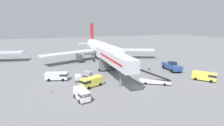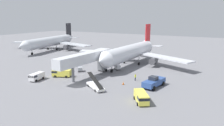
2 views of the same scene
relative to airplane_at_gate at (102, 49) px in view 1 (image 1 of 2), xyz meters
name	(u,v)px [view 1 (image 1 of 2)]	position (x,y,z in m)	size (l,w,h in m)	color
ground_plane	(139,87)	(-1.36, -28.81, -4.60)	(300.00, 300.00, 0.00)	slate
airplane_at_gate	(102,49)	(0.00, 0.00, 0.00)	(44.15, 39.67, 13.90)	silver
jet_bridge	(112,58)	(-4.31, -20.57, 0.76)	(4.38, 21.55, 7.11)	silver
pushback_tug	(172,66)	(15.28, -20.12, -3.32)	(3.97, 7.77, 2.77)	#2D4C8E
belt_loader_truck	(155,81)	(3.35, -28.23, -3.82)	(7.01, 5.42, 3.33)	white
service_van_mid_center	(205,76)	(16.23, -30.83, -3.41)	(4.79, 5.65, 2.06)	#E5DB4C
service_van_far_right	(57,76)	(-17.42, -16.82, -3.48)	(5.77, 3.79, 1.94)	silver
service_van_outer_right	(91,81)	(-10.88, -24.40, -3.40)	(5.61, 3.86, 2.09)	#E5DB4C
service_van_outer_left	(82,94)	(-14.32, -30.33, -3.45)	(2.51, 4.65, 1.99)	white
baggage_cart_mid_left	(109,64)	(-0.64, -9.17, -3.75)	(2.63, 2.54, 1.54)	#38383D
baggage_cart_far_left	(78,78)	(-12.85, -19.33, -3.79)	(1.80, 2.58, 1.45)	#38383D
baggage_cart_near_left	(88,74)	(-9.80, -16.87, -3.80)	(2.38, 2.57, 1.43)	#38383D
ground_crew_worker_foreground	(149,67)	(9.13, -17.31, -3.62)	(0.46, 0.46, 1.85)	#1E2333
safety_cone_alpha	(155,73)	(7.89, -22.15, -4.22)	(0.50, 0.50, 0.76)	black
safety_cone_bravo	(53,90)	(-19.08, -24.22, -4.33)	(0.35, 0.35, 0.54)	black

